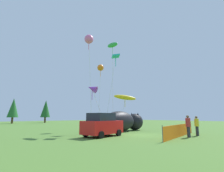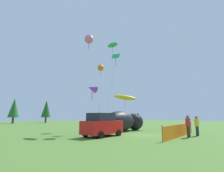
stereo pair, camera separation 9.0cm
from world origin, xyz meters
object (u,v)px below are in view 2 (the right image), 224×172
at_px(spectator_in_black_shirt, 188,125).
at_px(kite_orange_flower, 101,68).
at_px(kite_teal_diamond, 116,58).
at_px(kite_yellow_hero, 125,98).
at_px(folding_chair, 176,129).
at_px(kite_green_fish, 113,45).
at_px(kite_purple_delta, 92,89).
at_px(kite_pink_octopus, 89,39).
at_px(inflatable_cat, 123,122).
at_px(spectator_in_green_shirt, 197,125).
at_px(parked_car, 102,125).

distance_m(spectator_in_black_shirt, kite_orange_flower, 14.34).
distance_m(kite_teal_diamond, kite_yellow_hero, 5.69).
bearing_deg(folding_chair, kite_green_fish, 15.42).
xyz_separation_m(kite_purple_delta, kite_green_fish, (3.05, -0.09, 6.04)).
distance_m(kite_pink_octopus, kite_orange_flower, 5.58).
xyz_separation_m(kite_teal_diamond, kite_green_fish, (0.58, 1.16, 2.10)).
height_order(kite_teal_diamond, kite_green_fish, kite_green_fish).
bearing_deg(kite_pink_octopus, kite_green_fish, -3.38).
distance_m(inflatable_cat, kite_pink_octopus, 10.72).
distance_m(kite_yellow_hero, kite_orange_flower, 5.63).
bearing_deg(spectator_in_green_shirt, parked_car, 141.07).
xyz_separation_m(folding_chair, kite_orange_flower, (-1.59, 10.17, 8.13)).
relative_size(inflatable_cat, kite_green_fish, 0.60).
distance_m(kite_purple_delta, kite_pink_octopus, 5.85).
distance_m(kite_pink_octopus, kite_green_fish, 3.60).
bearing_deg(spectator_in_green_shirt, kite_teal_diamond, 112.21).
relative_size(inflatable_cat, kite_purple_delta, 1.24).
height_order(kite_yellow_hero, kite_orange_flower, kite_orange_flower).
height_order(spectator_in_green_shirt, kite_purple_delta, kite_purple_delta).
bearing_deg(kite_teal_diamond, parked_car, -150.35).
height_order(kite_yellow_hero, kite_pink_octopus, kite_pink_octopus).
bearing_deg(inflatable_cat, kite_purple_delta, 163.27).
height_order(parked_car, kite_teal_diamond, kite_teal_diamond).
distance_m(spectator_in_green_shirt, spectator_in_black_shirt, 1.84).
xyz_separation_m(folding_chair, kite_teal_diamond, (-2.81, 5.78, 8.27)).
distance_m(inflatable_cat, kite_green_fish, 9.91).
bearing_deg(kite_teal_diamond, kite_pink_octopus, 155.47).
height_order(spectator_in_green_shirt, kite_yellow_hero, kite_yellow_hero).
height_order(parked_car, inflatable_cat, inflatable_cat).
bearing_deg(folding_chair, spectator_in_green_shirt, -172.44).
bearing_deg(kite_yellow_hero, kite_teal_diamond, -155.37).
bearing_deg(kite_yellow_hero, inflatable_cat, -144.50).
relative_size(kite_teal_diamond, kite_orange_flower, 1.00).
bearing_deg(inflatable_cat, kite_orange_flower, 91.37).
bearing_deg(parked_car, spectator_in_green_shirt, -47.90).
bearing_deg(parked_car, kite_green_fish, 28.30).
xyz_separation_m(parked_car, kite_orange_flower, (4.98, 6.53, 7.67)).
distance_m(parked_car, kite_yellow_hero, 8.42).
bearing_deg(kite_purple_delta, kite_green_fish, -1.69).
bearing_deg(folding_chair, kite_pink_octopus, 36.74).
relative_size(inflatable_cat, kite_pink_octopus, 0.60).
distance_m(folding_chair, kite_orange_flower, 13.12).
height_order(kite_orange_flower, kite_green_fish, kite_green_fish).
bearing_deg(inflatable_cat, kite_green_fish, 139.61).
bearing_deg(kite_yellow_hero, kite_pink_octopus, -179.44).
distance_m(parked_car, kite_teal_diamond, 8.92).
bearing_deg(spectator_in_black_shirt, kite_yellow_hero, 78.80).
height_order(folding_chair, kite_teal_diamond, kite_teal_diamond).
bearing_deg(kite_green_fish, kite_purple_delta, 178.31).
height_order(folding_chair, kite_pink_octopus, kite_pink_octopus).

